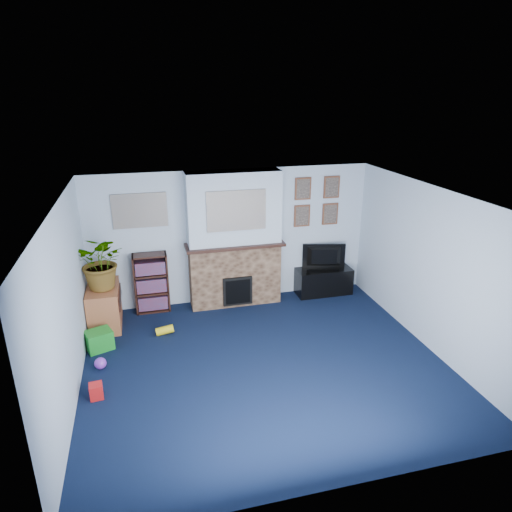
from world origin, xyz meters
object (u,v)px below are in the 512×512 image
object	(u,v)px
bookshelf	(152,284)
tv_stand	(323,282)
television	(324,257)
sideboard	(105,306)

from	to	relation	value
bookshelf	tv_stand	bearing A→B (deg)	-1.38
tv_stand	television	size ratio (longest dim) A/B	1.29
television	bookshelf	distance (m)	3.18
bookshelf	sideboard	bearing A→B (deg)	-155.35
tv_stand	bookshelf	size ratio (longest dim) A/B	0.99
television	bookshelf	world-z (taller)	bookshelf
tv_stand	television	bearing A→B (deg)	90.00
sideboard	bookshelf	bearing A→B (deg)	24.65
television	bookshelf	size ratio (longest dim) A/B	0.77
tv_stand	bookshelf	world-z (taller)	bookshelf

